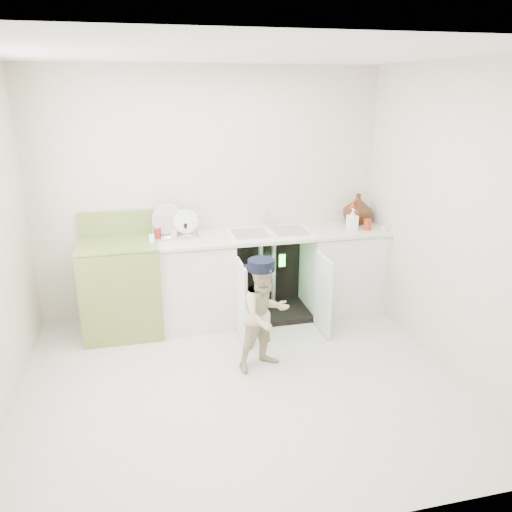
{
  "coord_description": "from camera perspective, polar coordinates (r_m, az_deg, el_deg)",
  "views": [
    {
      "loc": [
        -0.69,
        -3.46,
        2.29
      ],
      "look_at": [
        0.29,
        0.7,
        0.84
      ],
      "focal_mm": 35.0,
      "sensor_mm": 36.0,
      "label": 1
    }
  ],
  "objects": [
    {
      "name": "avocado_stove",
      "position": [
        4.99,
        -15.11,
        -3.32
      ],
      "size": [
        0.73,
        0.65,
        1.14
      ],
      "color": "olive",
      "rests_on": "ground"
    },
    {
      "name": "room_shell",
      "position": [
        3.67,
        -1.85,
        2.31
      ],
      "size": [
        6.0,
        5.5,
        1.26
      ],
      "color": "beige",
      "rests_on": "ground"
    },
    {
      "name": "counter_run",
      "position": [
        5.17,
        1.85,
        -1.82
      ],
      "size": [
        2.44,
        1.02,
        1.22
      ],
      "color": "silver",
      "rests_on": "ground"
    },
    {
      "name": "repair_worker",
      "position": [
        4.19,
        1.01,
        -6.65
      ],
      "size": [
        0.65,
        0.91,
        0.97
      ],
      "rotation": [
        0.0,
        0.0,
        0.34
      ],
      "color": "beige",
      "rests_on": "ground"
    },
    {
      "name": "ground",
      "position": [
        4.2,
        -1.67,
        -14.26
      ],
      "size": [
        3.5,
        3.5,
        0.0
      ],
      "primitive_type": "plane",
      "color": "#BDB5A6",
      "rests_on": "ground"
    }
  ]
}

